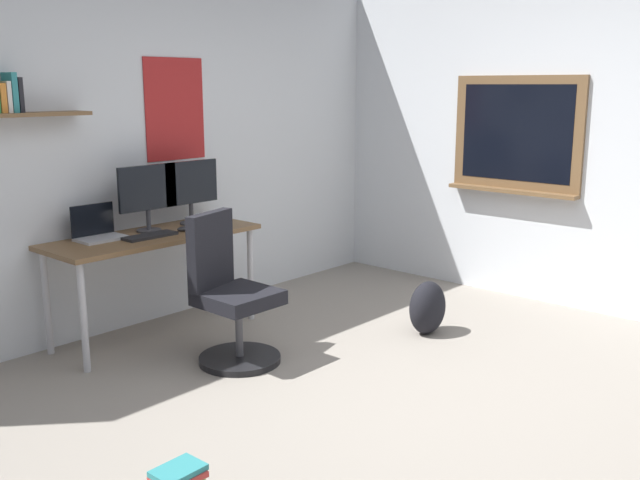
{
  "coord_description": "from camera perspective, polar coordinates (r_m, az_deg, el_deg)",
  "views": [
    {
      "loc": [
        -2.95,
        -1.95,
        1.72
      ],
      "look_at": [
        0.03,
        0.73,
        0.85
      ],
      "focal_mm": 39.99,
      "sensor_mm": 36.0,
      "label": 1
    }
  ],
  "objects": [
    {
      "name": "desk",
      "position": [
        5.02,
        -13.17,
        -0.39
      ],
      "size": [
        1.49,
        0.57,
        0.73
      ],
      "color": "brown",
      "rests_on": "ground"
    },
    {
      "name": "computer_mouse",
      "position": [
        5.06,
        -10.85,
        0.89
      ],
      "size": [
        0.1,
        0.06,
        0.03
      ],
      "primitive_type": "ellipsoid",
      "color": "#262628",
      "rests_on": "desk"
    },
    {
      "name": "ground_plane",
      "position": [
        3.94,
        7.84,
        -13.81
      ],
      "size": [
        5.2,
        5.2,
        0.0
      ],
      "primitive_type": "plane",
      "color": "gray",
      "rests_on": "ground"
    },
    {
      "name": "wall_right",
      "position": [
        5.76,
        21.95,
        7.2
      ],
      "size": [
        0.22,
        5.0,
        2.6
      ],
      "color": "silver",
      "rests_on": "ground"
    },
    {
      "name": "monitor_primary",
      "position": [
        5.05,
        -13.61,
        3.66
      ],
      "size": [
        0.46,
        0.17,
        0.46
      ],
      "color": "#38383D",
      "rests_on": "desk"
    },
    {
      "name": "backpack",
      "position": [
        5.1,
        8.6,
        -5.37
      ],
      "size": [
        0.32,
        0.22,
        0.38
      ],
      "primitive_type": "ellipsoid",
      "color": "black",
      "rests_on": "ground"
    },
    {
      "name": "keyboard",
      "position": [
        4.9,
        -13.45,
        0.32
      ],
      "size": [
        0.37,
        0.13,
        0.02
      ],
      "primitive_type": "cube",
      "color": "black",
      "rests_on": "desk"
    },
    {
      "name": "office_chair",
      "position": [
        4.53,
        -7.22,
        -4.71
      ],
      "size": [
        0.52,
        0.54,
        0.95
      ],
      "color": "black",
      "rests_on": "ground"
    },
    {
      "name": "wall_back",
      "position": [
        5.31,
        -14.34,
        7.37
      ],
      "size": [
        5.0,
        0.3,
        2.6
      ],
      "color": "silver",
      "rests_on": "ground"
    },
    {
      "name": "coffee_mug",
      "position": [
        5.36,
        -7.47,
        1.96
      ],
      "size": [
        0.08,
        0.08,
        0.09
      ],
      "primitive_type": "cylinder",
      "color": "#338C4C",
      "rests_on": "desk"
    },
    {
      "name": "laptop",
      "position": [
        4.93,
        -17.35,
        0.7
      ],
      "size": [
        0.31,
        0.21,
        0.23
      ],
      "color": "#ADAFB5",
      "rests_on": "desk"
    },
    {
      "name": "monitor_secondary",
      "position": [
        5.27,
        -10.28,
        4.15
      ],
      "size": [
        0.46,
        0.17,
        0.46
      ],
      "color": "#38383D",
      "rests_on": "desk"
    }
  ]
}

